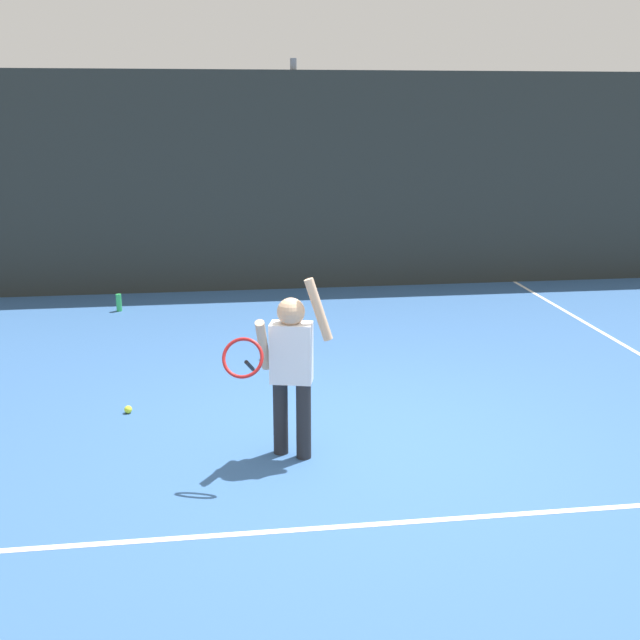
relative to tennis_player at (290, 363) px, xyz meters
The scene contains 8 objects.
ground_plane 0.96m from the tennis_player, 13.70° to the left, with size 20.00×20.00×0.00m, color #335B93.
court_line_baseline 1.41m from the tennis_player, 59.72° to the right, with size 9.00×0.05×0.00m, color white.
back_fence_windscreen 5.58m from the tennis_player, 83.65° to the left, with size 13.42×0.08×2.98m, color #282D2B.
fence_post_1 5.64m from the tennis_player, 83.72° to the left, with size 0.09×0.09×3.13m, color slate.
tennis_player is the anchor object (origin of this frame).
water_bottle 4.86m from the tennis_player, 111.22° to the left, with size 0.07×0.07×0.22m, color green.
tennis_ball_0 2.39m from the tennis_player, 91.45° to the left, with size 0.07×0.07×0.07m, color #CCE033.
tennis_ball_1 1.77m from the tennis_player, 141.76° to the left, with size 0.07×0.07×0.07m, color #CCE033.
Camera 1 is at (-1.10, -5.40, 2.51)m, focal length 43.40 mm.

